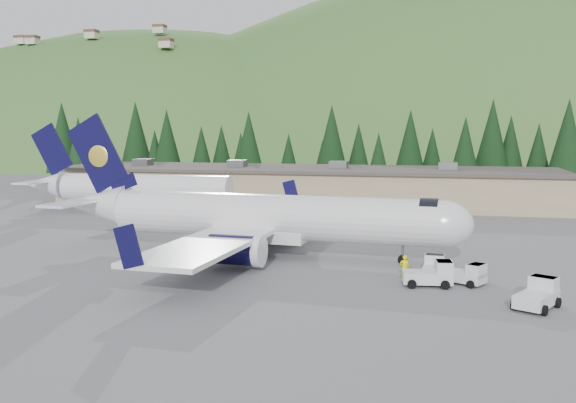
{
  "coord_description": "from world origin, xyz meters",
  "views": [
    {
      "loc": [
        13.36,
        -51.97,
        10.96
      ],
      "look_at": [
        0.0,
        6.0,
        4.0
      ],
      "focal_mm": 40.0,
      "sensor_mm": 36.0,
      "label": 1
    }
  ],
  "objects_px": {
    "second_airliner": "(125,187)",
    "baggage_tug_c": "(538,295)",
    "airliner": "(260,218)",
    "terminal_building": "(304,185)",
    "baggage_tug_a": "(432,275)",
    "baggage_tug_d": "(434,268)",
    "baggage_tug_b": "(467,275)",
    "ramp_worker": "(405,268)"
  },
  "relations": [
    {
      "from": "second_airliner",
      "to": "baggage_tug_c",
      "type": "height_order",
      "value": "second_airliner"
    },
    {
      "from": "airliner",
      "to": "terminal_building",
      "type": "height_order",
      "value": "airliner"
    },
    {
      "from": "baggage_tug_c",
      "to": "terminal_building",
      "type": "relative_size",
      "value": 0.05
    },
    {
      "from": "baggage_tug_a",
      "to": "baggage_tug_d",
      "type": "xyz_separation_m",
      "value": [
        0.11,
        2.48,
        -0.08
      ]
    },
    {
      "from": "baggage_tug_b",
      "to": "ramp_worker",
      "type": "distance_m",
      "value": 4.3
    },
    {
      "from": "baggage_tug_c",
      "to": "baggage_tug_b",
      "type": "bearing_deg",
      "value": 66.93
    },
    {
      "from": "airliner",
      "to": "terminal_building",
      "type": "relative_size",
      "value": 0.52
    },
    {
      "from": "airliner",
      "to": "baggage_tug_b",
      "type": "distance_m",
      "value": 18.2
    },
    {
      "from": "baggage_tug_d",
      "to": "ramp_worker",
      "type": "height_order",
      "value": "ramp_worker"
    },
    {
      "from": "terminal_building",
      "to": "airliner",
      "type": "bearing_deg",
      "value": -84.07
    },
    {
      "from": "baggage_tug_d",
      "to": "terminal_building",
      "type": "bearing_deg",
      "value": 27.75
    },
    {
      "from": "baggage_tug_b",
      "to": "baggage_tug_d",
      "type": "relative_size",
      "value": 1.06
    },
    {
      "from": "second_airliner",
      "to": "baggage_tug_d",
      "type": "height_order",
      "value": "second_airliner"
    },
    {
      "from": "baggage_tug_b",
      "to": "terminal_building",
      "type": "relative_size",
      "value": 0.05
    },
    {
      "from": "airliner",
      "to": "ramp_worker",
      "type": "xyz_separation_m",
      "value": [
        12.47,
        -6.5,
        -2.3
      ]
    },
    {
      "from": "terminal_building",
      "to": "baggage_tug_d",
      "type": "distance_m",
      "value": 46.84
    },
    {
      "from": "baggage_tug_a",
      "to": "terminal_building",
      "type": "height_order",
      "value": "terminal_building"
    },
    {
      "from": "second_airliner",
      "to": "ramp_worker",
      "type": "height_order",
      "value": "second_airliner"
    },
    {
      "from": "terminal_building",
      "to": "baggage_tug_d",
      "type": "relative_size",
      "value": 22.88
    },
    {
      "from": "ramp_worker",
      "to": "baggage_tug_b",
      "type": "bearing_deg",
      "value": 177.98
    },
    {
      "from": "second_airliner",
      "to": "airliner",
      "type": "bearing_deg",
      "value": -42.58
    },
    {
      "from": "second_airliner",
      "to": "baggage_tug_a",
      "type": "height_order",
      "value": "second_airliner"
    },
    {
      "from": "second_airliner",
      "to": "baggage_tug_c",
      "type": "bearing_deg",
      "value": -36.94
    },
    {
      "from": "baggage_tug_c",
      "to": "terminal_building",
      "type": "distance_m",
      "value": 55.37
    },
    {
      "from": "terminal_building",
      "to": "ramp_worker",
      "type": "xyz_separation_m",
      "value": [
        16.41,
        -44.42,
        -1.69
      ]
    },
    {
      "from": "second_airliner",
      "to": "ramp_worker",
      "type": "bearing_deg",
      "value": -38.04
    },
    {
      "from": "baggage_tug_a",
      "to": "baggage_tug_c",
      "type": "distance_m",
      "value": 7.52
    },
    {
      "from": "ramp_worker",
      "to": "baggage_tug_a",
      "type": "bearing_deg",
      "value": 150.44
    },
    {
      "from": "baggage_tug_a",
      "to": "baggage_tug_c",
      "type": "bearing_deg",
      "value": -39.63
    },
    {
      "from": "airliner",
      "to": "ramp_worker",
      "type": "relative_size",
      "value": 19.55
    },
    {
      "from": "airliner",
      "to": "baggage_tug_d",
      "type": "height_order",
      "value": "airliner"
    },
    {
      "from": "baggage_tug_d",
      "to": "ramp_worker",
      "type": "relative_size",
      "value": 1.65
    },
    {
      "from": "baggage_tug_a",
      "to": "terminal_building",
      "type": "distance_m",
      "value": 49.09
    },
    {
      "from": "second_airliner",
      "to": "baggage_tug_a",
      "type": "bearing_deg",
      "value": -37.64
    },
    {
      "from": "baggage_tug_c",
      "to": "airliner",
      "type": "bearing_deg",
      "value": 89.07
    },
    {
      "from": "baggage_tug_b",
      "to": "baggage_tug_c",
      "type": "relative_size",
      "value": 0.87
    },
    {
      "from": "baggage_tug_c",
      "to": "baggage_tug_d",
      "type": "height_order",
      "value": "baggage_tug_c"
    },
    {
      "from": "baggage_tug_c",
      "to": "ramp_worker",
      "type": "distance_m",
      "value": 9.72
    },
    {
      "from": "terminal_building",
      "to": "baggage_tug_d",
      "type": "bearing_deg",
      "value": -66.79
    },
    {
      "from": "second_airliner",
      "to": "baggage_tug_d",
      "type": "relative_size",
      "value": 8.86
    },
    {
      "from": "second_airliner",
      "to": "baggage_tug_a",
      "type": "relative_size",
      "value": 7.8
    },
    {
      "from": "terminal_building",
      "to": "ramp_worker",
      "type": "bearing_deg",
      "value": -69.73
    }
  ]
}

